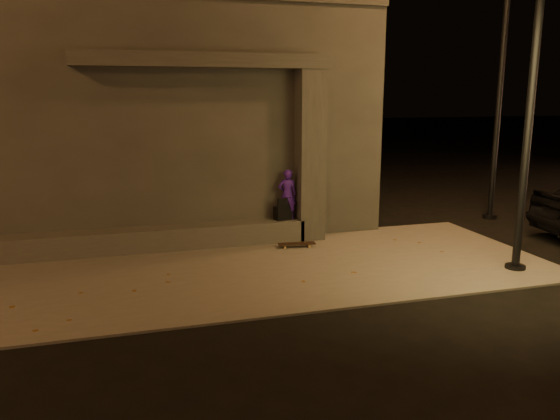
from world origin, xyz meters
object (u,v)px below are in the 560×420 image
object	(u,v)px
skateboard	(297,244)
skateboarder	(287,194)
column	(310,156)
street_lamp_0	(538,28)
backpack	(283,212)

from	to	relation	value
skateboard	skateboarder	bearing A→B (deg)	97.07
column	street_lamp_0	size ratio (longest dim) A/B	0.49
skateboarder	backpack	distance (m)	0.39
skateboarder	backpack	world-z (taller)	skateboarder
column	backpack	xyz separation A→B (m)	(-0.60, 0.00, -1.18)
skateboard	street_lamp_0	size ratio (longest dim) A/B	0.11
street_lamp_0	backpack	bearing A→B (deg)	138.52
skateboarder	backpack	xyz separation A→B (m)	(-0.10, 0.00, -0.37)
skateboard	street_lamp_0	world-z (taller)	street_lamp_0
column	skateboarder	xyz separation A→B (m)	(-0.50, 0.00, -0.81)
backpack	street_lamp_0	distance (m)	5.85
skateboarder	street_lamp_0	bearing A→B (deg)	149.45
column	skateboard	world-z (taller)	column
backpack	skateboarder	bearing A→B (deg)	-11.89
backpack	skateboard	xyz separation A→B (m)	(0.10, -0.65, -0.55)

